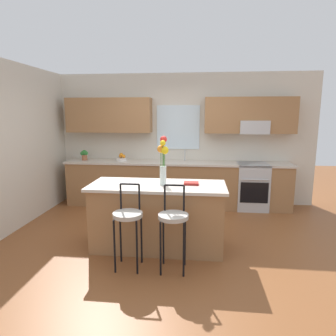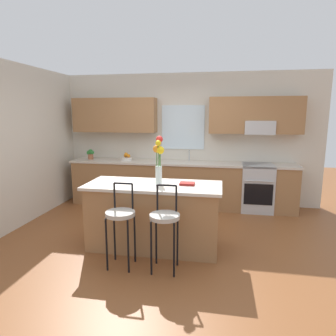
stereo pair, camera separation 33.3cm
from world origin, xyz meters
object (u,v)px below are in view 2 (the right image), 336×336
object	(u,v)px
flower_vase	(159,158)
potted_plant_small	(90,154)
oven_range	(257,187)
kitchen_island	(154,216)
fruit_bowl_oranges	(126,158)
bar_stool_middle	(165,220)
bar_stool_near	(121,217)
cookbook	(187,184)

from	to	relation	value
flower_vase	potted_plant_small	xyz separation A→B (m)	(-1.92, 1.99, -0.26)
oven_range	kitchen_island	bearing A→B (deg)	-129.73
oven_range	flower_vase	bearing A→B (deg)	-127.96
fruit_bowl_oranges	potted_plant_small	world-z (taller)	potted_plant_small
bar_stool_middle	potted_plant_small	distance (m)	3.35
bar_stool_near	fruit_bowl_oranges	bearing A→B (deg)	106.55
bar_stool_near	fruit_bowl_oranges	xyz separation A→B (m)	(-0.77, 2.58, 0.33)
cookbook	bar_stool_near	bearing A→B (deg)	-138.77
cookbook	potted_plant_small	size ratio (longest dim) A/B	0.92
oven_range	flower_vase	xyz separation A→B (m)	(-1.54, -1.97, 0.84)
bar_stool_middle	cookbook	distance (m)	0.74
kitchen_island	bar_stool_near	world-z (taller)	bar_stool_near
flower_vase	cookbook	bearing A→B (deg)	10.09
flower_vase	cookbook	xyz separation A→B (m)	(0.38, 0.07, -0.36)
oven_range	fruit_bowl_oranges	xyz separation A→B (m)	(-2.66, 0.03, 0.51)
kitchen_island	fruit_bowl_oranges	xyz separation A→B (m)	(-1.04, 1.97, 0.51)
cookbook	bar_stool_middle	bearing A→B (deg)	-106.22
cookbook	fruit_bowl_oranges	size ratio (longest dim) A/B	0.83
oven_range	cookbook	distance (m)	2.27
bar_stool_near	fruit_bowl_oranges	size ratio (longest dim) A/B	4.34
bar_stool_middle	fruit_bowl_oranges	bearing A→B (deg)	117.05
bar_stool_middle	fruit_bowl_oranges	xyz separation A→B (m)	(-1.32, 2.58, 0.33)
kitchen_island	potted_plant_small	world-z (taller)	potted_plant_small
bar_stool_near	fruit_bowl_oranges	world-z (taller)	fruit_bowl_oranges
bar_stool_near	potted_plant_small	bearing A→B (deg)	121.24
bar_stool_near	cookbook	xyz separation A→B (m)	(0.74, 0.65, 0.30)
bar_stool_middle	bar_stool_near	bearing A→B (deg)	180.00
bar_stool_near	cookbook	distance (m)	1.03
kitchen_island	bar_stool_middle	xyz separation A→B (m)	(0.28, -0.60, 0.17)
bar_stool_middle	flower_vase	world-z (taller)	flower_vase
kitchen_island	bar_stool_middle	bearing A→B (deg)	-65.45
cookbook	flower_vase	bearing A→B (deg)	-169.91
kitchen_island	fruit_bowl_oranges	bearing A→B (deg)	117.79
kitchen_island	potted_plant_small	size ratio (longest dim) A/B	8.66
bar_stool_middle	potted_plant_small	world-z (taller)	potted_plant_small
oven_range	flower_vase	world-z (taller)	flower_vase
oven_range	fruit_bowl_oranges	size ratio (longest dim) A/B	3.83
cookbook	kitchen_island	bearing A→B (deg)	-174.46
bar_stool_middle	cookbook	size ratio (longest dim) A/B	5.21
oven_range	potted_plant_small	bearing A→B (deg)	179.58
bar_stool_near	cookbook	world-z (taller)	bar_stool_near
oven_range	bar_stool_near	size ratio (longest dim) A/B	0.88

